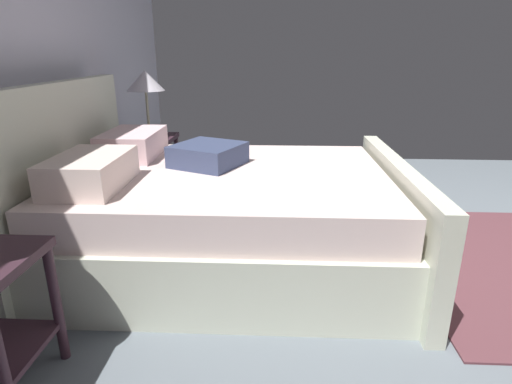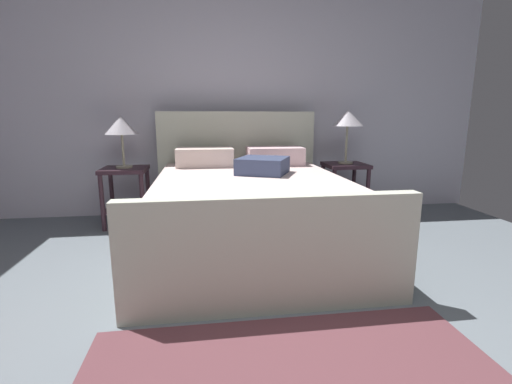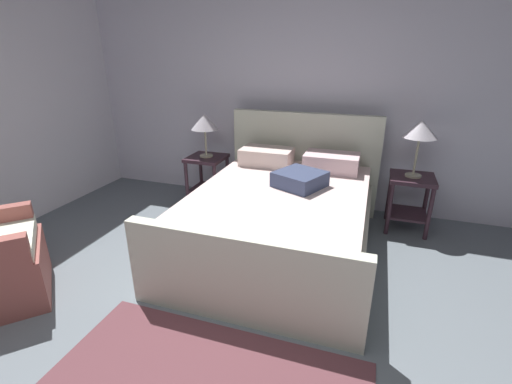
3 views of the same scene
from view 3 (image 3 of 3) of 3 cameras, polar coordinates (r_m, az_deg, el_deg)
The scene contains 6 objects.
wall_back at distance 4.36m, azimuth 8.96°, elevation 14.59°, with size 5.82×0.12×2.58m, color silver.
bed at distance 3.43m, azimuth 4.17°, elevation -3.59°, with size 1.72×2.22×1.16m.
nightstand_right at distance 4.08m, azimuth 23.36°, elevation -0.31°, with size 0.44×0.44×0.60m.
table_lamp_right at distance 3.90m, azimuth 24.82°, elevation 8.92°, with size 0.33×0.33×0.58m.
nightstand_left at distance 4.49m, azimuth -7.80°, elevation 3.22°, with size 0.44×0.44×0.60m.
table_lamp_left at distance 4.34m, azimuth -8.21°, elevation 10.91°, with size 0.32×0.32×0.52m.
Camera 3 is at (0.76, -0.96, 1.81)m, focal length 25.04 mm.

